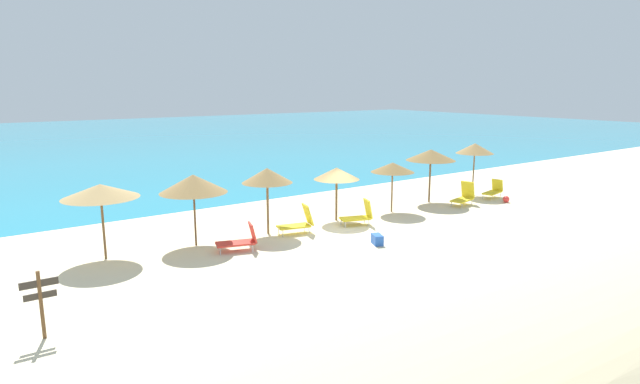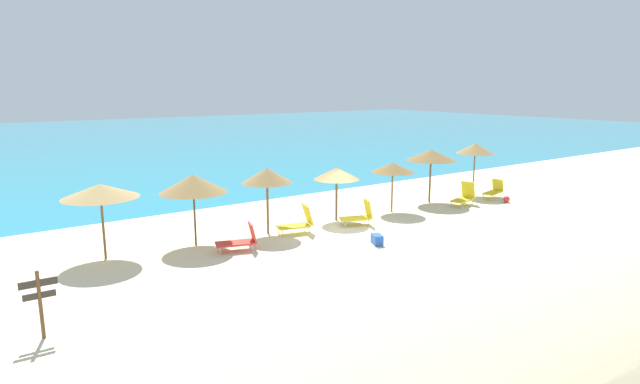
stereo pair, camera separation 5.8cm
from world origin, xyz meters
name	(u,v)px [view 1 (the left image)]	position (x,y,z in m)	size (l,w,h in m)	color
ground_plane	(343,230)	(0.00, 0.00, 0.00)	(160.00, 160.00, 0.00)	beige
sea_water	(92,141)	(0.00, 44.64, 0.00)	(160.00, 75.13, 0.01)	teal
dune_ridge	(561,305)	(-2.15, -10.87, 1.02)	(54.63, 6.60, 2.04)	beige
beach_umbrella_0	(100,191)	(-9.10, 1.89, 2.42)	(2.59, 2.59, 2.67)	brown
beach_umbrella_1	(193,184)	(-5.89, 1.57, 2.38)	(2.52, 2.52, 2.73)	brown
beach_umbrella_2	(267,176)	(-2.84, 1.37, 2.41)	(2.05, 2.05, 2.72)	brown
beach_umbrella_3	(337,174)	(0.75, 1.48, 2.13)	(2.04, 2.04, 2.41)	brown
beach_umbrella_4	(393,167)	(3.92, 1.25, 2.15)	(2.07, 2.07, 2.39)	brown
beach_umbrella_5	(431,155)	(6.97, 1.67, 2.47)	(2.53, 2.53, 2.76)	brown
beach_umbrella_6	(475,149)	(10.39, 1.61, 2.58)	(2.04, 2.04, 2.87)	brown
lounge_chair_0	(360,215)	(1.06, 0.21, 0.46)	(1.48, 1.06, 1.14)	yellow
lounge_chair_1	(494,190)	(10.61, 0.39, 0.41)	(1.53, 0.91, 0.97)	yellow
lounge_chair_2	(299,222)	(-1.79, 0.67, 0.48)	(1.55, 0.96, 1.20)	yellow
lounge_chair_3	(464,196)	(7.91, 0.18, 0.45)	(1.56, 1.01, 1.18)	yellow
lounge_chair_4	(241,240)	(-4.81, -0.03, 0.40)	(1.59, 1.07, 1.01)	red
wooden_signpost	(40,298)	(-11.83, -3.46, 1.02)	(0.84, 0.09, 1.70)	brown
beach_ball	(506,199)	(10.19, -0.71, 0.17)	(0.34, 0.34, 0.34)	red
cooler_box	(377,239)	(-0.20, -2.36, 0.19)	(0.59, 0.34, 0.39)	blue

